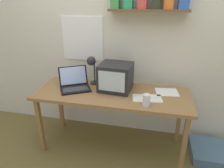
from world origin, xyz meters
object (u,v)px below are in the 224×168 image
(laptop, at_px, (74,83))
(loose_paper_near_laptop, at_px, (147,98))
(desk_lamp, at_px, (92,64))
(loose_paper_near_monitor, at_px, (167,92))
(juice_glass, at_px, (146,101))
(corner_desk, at_px, (112,98))
(crt_monitor, at_px, (116,77))
(floor_cushion, at_px, (211,151))

(laptop, relative_size, loose_paper_near_laptop, 1.33)
(desk_lamp, xyz_separation_m, loose_paper_near_monitor, (0.86, -0.02, -0.25))
(loose_paper_near_laptop, bearing_deg, juice_glass, -90.58)
(desk_lamp, bearing_deg, corner_desk, -17.69)
(corner_desk, relative_size, desk_lamp, 4.79)
(crt_monitor, distance_m, floor_cushion, 1.41)
(laptop, xyz_separation_m, juice_glass, (0.83, -0.25, -0.01))
(desk_lamp, relative_size, loose_paper_near_monitor, 1.31)
(laptop, relative_size, loose_paper_near_monitor, 1.60)
(corner_desk, xyz_separation_m, juice_glass, (0.39, -0.22, 0.12))
(desk_lamp, relative_size, juice_glass, 2.99)
(desk_lamp, distance_m, loose_paper_near_laptop, 0.74)
(crt_monitor, relative_size, juice_glass, 3.14)
(desk_lamp, distance_m, juice_glass, 0.78)
(juice_glass, relative_size, floor_cushion, 0.26)
(crt_monitor, relative_size, loose_paper_near_laptop, 1.15)
(corner_desk, distance_m, juice_glass, 0.46)
(crt_monitor, bearing_deg, loose_paper_near_laptop, -17.83)
(laptop, xyz_separation_m, floor_cushion, (1.60, 0.06, -0.74))
(corner_desk, height_order, loose_paper_near_monitor, loose_paper_near_monitor)
(juice_glass, xyz_separation_m, floor_cushion, (0.77, 0.31, -0.73))
(crt_monitor, xyz_separation_m, laptop, (-0.47, -0.06, -0.09))
(juice_glass, bearing_deg, laptop, 163.54)
(crt_monitor, distance_m, desk_lamp, 0.32)
(juice_glass, bearing_deg, loose_paper_near_monitor, 59.93)
(crt_monitor, bearing_deg, floor_cushion, 4.47)
(corner_desk, xyz_separation_m, loose_paper_near_laptop, (0.39, -0.06, 0.07))
(crt_monitor, xyz_separation_m, floor_cushion, (1.13, 0.00, -0.83))
(loose_paper_near_monitor, bearing_deg, crt_monitor, -175.29)
(corner_desk, distance_m, floor_cushion, 1.31)
(corner_desk, bearing_deg, loose_paper_near_laptop, -8.95)
(juice_glass, xyz_separation_m, loose_paper_near_laptop, (0.00, 0.16, -0.05))
(laptop, distance_m, desk_lamp, 0.29)
(crt_monitor, bearing_deg, laptop, -168.40)
(corner_desk, relative_size, crt_monitor, 4.55)
(desk_lamp, distance_m, floor_cushion, 1.71)
(desk_lamp, height_order, floor_cushion, desk_lamp)
(loose_paper_near_laptop, bearing_deg, floor_cushion, 11.13)
(desk_lamp, bearing_deg, juice_glass, -17.58)
(desk_lamp, xyz_separation_m, floor_cushion, (1.43, -0.07, -0.94))
(corner_desk, distance_m, loose_paper_near_monitor, 0.61)
(corner_desk, xyz_separation_m, laptop, (-0.45, 0.03, 0.12))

